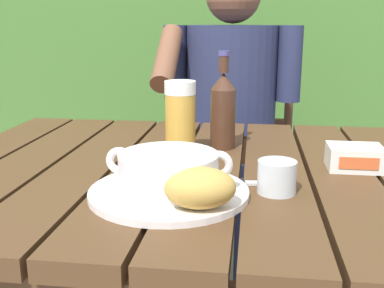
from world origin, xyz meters
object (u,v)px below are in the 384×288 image
(bread_roll, at_px, (200,188))
(butter_tub, at_px, (355,158))
(beer_bottle, at_px, (223,109))
(water_glass_small, at_px, (277,177))
(soup_bowl, at_px, (169,171))
(beer_glass, at_px, (180,119))
(chair_near_diner, at_px, (232,165))
(serving_plate, at_px, (169,192))
(table_knife, at_px, (243,183))
(person_eating, at_px, (230,113))

(bread_roll, bearing_deg, butter_tub, 43.54)
(beer_bottle, relative_size, butter_tub, 2.10)
(water_glass_small, bearing_deg, soup_bowl, -168.20)
(bread_roll, distance_m, beer_glass, 0.35)
(water_glass_small, distance_m, butter_tub, 0.24)
(chair_near_diner, xyz_separation_m, serving_plate, (-0.07, -1.07, 0.28))
(butter_tub, distance_m, table_knife, 0.26)
(soup_bowl, distance_m, beer_glass, 0.27)
(person_eating, relative_size, beer_glass, 7.18)
(chair_near_diner, height_order, beer_glass, chair_near_diner)
(person_eating, distance_m, bread_roll, 0.95)
(chair_near_diner, relative_size, bread_roll, 7.08)
(butter_tub, height_order, table_knife, butter_tub)
(beer_bottle, distance_m, table_knife, 0.29)
(table_knife, bearing_deg, water_glass_small, -29.34)
(serving_plate, height_order, beer_glass, beer_glass)
(bread_roll, distance_m, beer_bottle, 0.42)
(bread_roll, distance_m, water_glass_small, 0.17)
(chair_near_diner, height_order, soup_bowl, chair_near_diner)
(serving_plate, bearing_deg, butter_tub, 29.58)
(serving_plate, height_order, butter_tub, butter_tub)
(water_glass_small, height_order, table_knife, water_glass_small)
(serving_plate, xyz_separation_m, beer_bottle, (0.07, 0.34, 0.09))
(table_knife, bearing_deg, bread_roll, -113.25)
(person_eating, bearing_deg, beer_bottle, -88.89)
(beer_bottle, bearing_deg, chair_near_diner, 90.58)
(person_eating, relative_size, bread_roll, 9.49)
(chair_near_diner, relative_size, serving_plate, 3.23)
(person_eating, relative_size, serving_plate, 4.33)
(bread_roll, bearing_deg, table_knife, 66.75)
(bread_roll, height_order, table_knife, bread_roll)
(butter_tub, bearing_deg, bread_roll, -136.46)
(serving_plate, bearing_deg, table_knife, 29.88)
(chair_near_diner, height_order, beer_bottle, beer_bottle)
(bread_roll, distance_m, butter_tub, 0.41)
(table_knife, bearing_deg, serving_plate, -150.12)
(water_glass_small, bearing_deg, butter_tub, 44.25)
(chair_near_diner, height_order, water_glass_small, chair_near_diner)
(butter_tub, relative_size, table_knife, 0.70)
(soup_bowl, xyz_separation_m, table_knife, (0.13, 0.07, -0.04))
(chair_near_diner, relative_size, beer_bottle, 3.93)
(person_eating, height_order, bread_roll, person_eating)
(bread_roll, relative_size, butter_tub, 1.17)
(beer_bottle, height_order, table_knife, beer_bottle)
(soup_bowl, height_order, bread_roll, soup_bowl)
(chair_near_diner, distance_m, person_eating, 0.32)
(butter_tub, bearing_deg, beer_bottle, 154.65)
(chair_near_diner, height_order, person_eating, person_eating)
(person_eating, bearing_deg, table_knife, -85.15)
(person_eating, height_order, butter_tub, person_eating)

